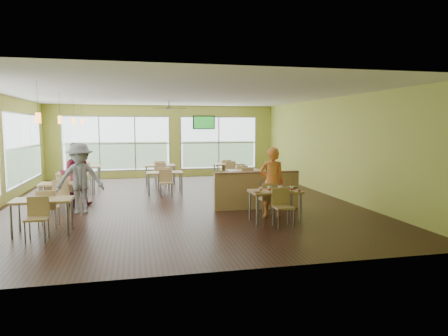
{
  "coord_description": "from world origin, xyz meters",
  "views": [
    {
      "loc": [
        -1.26,
        -11.95,
        2.28
      ],
      "look_at": [
        1.13,
        -1.27,
        1.13
      ],
      "focal_mm": 32.0,
      "sensor_mm": 36.0,
      "label": 1
    }
  ],
  "objects": [
    {
      "name": "dining_tables",
      "position": [
        -1.05,
        1.71,
        0.63
      ],
      "size": [
        6.92,
        8.72,
        0.87
      ],
      "color": "tan",
      "rests_on": "floor"
    },
    {
      "name": "cup_yellow",
      "position": [
        1.78,
        -3.19,
        0.82
      ],
      "size": [
        0.1,
        0.1,
        0.35
      ],
      "color": "white",
      "rests_on": "main_table"
    },
    {
      "name": "cup_blue",
      "position": [
        1.58,
        -3.15,
        0.81
      ],
      "size": [
        0.08,
        0.08,
        0.3
      ],
      "color": "white",
      "rests_on": "main_table"
    },
    {
      "name": "patron_grey",
      "position": [
        -2.68,
        -1.02,
        0.92
      ],
      "size": [
        1.27,
        0.84,
        1.85
      ],
      "primitive_type": "imported",
      "rotation": [
        0.0,
        0.0,
        0.13
      ],
      "color": "slate",
      "rests_on": "floor"
    },
    {
      "name": "cup_red_far",
      "position": [
        2.33,
        -3.23,
        0.81
      ],
      "size": [
        0.09,
        0.09,
        0.31
      ],
      "color": "white",
      "rests_on": "main_table"
    },
    {
      "name": "wrapper_right",
      "position": [
        2.27,
        -3.3,
        0.77
      ],
      "size": [
        0.14,
        0.13,
        0.03
      ],
      "primitive_type": "ellipsoid",
      "rotation": [
        0.0,
        0.0,
        0.15
      ],
      "color": "olive",
      "rests_on": "main_table"
    },
    {
      "name": "wrapper_mid",
      "position": [
        2.02,
        -2.85,
        0.77
      ],
      "size": [
        0.25,
        0.23,
        0.05
      ],
      "primitive_type": "ellipsoid",
      "rotation": [
        0.0,
        0.0,
        0.33
      ],
      "color": "olive",
      "rests_on": "main_table"
    },
    {
      "name": "cup_red_near",
      "position": [
        2.06,
        -3.18,
        0.82
      ],
      "size": [
        0.1,
        0.1,
        0.36
      ],
      "color": "white",
      "rests_on": "main_table"
    },
    {
      "name": "half_wall_divider",
      "position": [
        2.0,
        -1.55,
        0.52
      ],
      "size": [
        2.4,
        0.14,
        1.04
      ],
      "color": "tan",
      "rests_on": "floor"
    },
    {
      "name": "tv_backwall",
      "position": [
        1.8,
        5.9,
        2.45
      ],
      "size": [
        1.0,
        0.07,
        0.6
      ],
      "color": "black",
      "rests_on": "wall_back"
    },
    {
      "name": "ketchup_cup",
      "position": [
        2.51,
        -3.25,
        0.76
      ],
      "size": [
        0.07,
        0.07,
        0.03
      ],
      "primitive_type": "cylinder",
      "color": "#96010E",
      "rests_on": "main_table"
    },
    {
      "name": "wrapper_left",
      "position": [
        1.48,
        -3.2,
        0.77
      ],
      "size": [
        0.16,
        0.14,
        0.04
      ],
      "primitive_type": "ellipsoid",
      "rotation": [
        0.0,
        0.0,
        0.07
      ],
      "color": "olive",
      "rests_on": "main_table"
    },
    {
      "name": "man_plaid",
      "position": [
        2.1,
        -2.48,
        0.88
      ],
      "size": [
        0.7,
        0.52,
        1.76
      ],
      "primitive_type": "imported",
      "rotation": [
        0.0,
        0.0,
        2.98
      ],
      "color": "#F44B1B",
      "rests_on": "floor"
    },
    {
      "name": "patron_maroon",
      "position": [
        -2.95,
        0.08,
        0.91
      ],
      "size": [
        0.9,
        0.71,
        1.82
      ],
      "primitive_type": "imported",
      "rotation": [
        0.0,
        0.0,
        3.17
      ],
      "color": "maroon",
      "rests_on": "floor"
    },
    {
      "name": "main_table",
      "position": [
        2.0,
        -3.0,
        0.63
      ],
      "size": [
        1.22,
        1.52,
        0.87
      ],
      "color": "tan",
      "rests_on": "floor"
    },
    {
      "name": "pendant_lights",
      "position": [
        -3.2,
        0.68,
        2.45
      ],
      "size": [
        0.11,
        7.31,
        0.86
      ],
      "color": "#2D2119",
      "rests_on": "ceiling"
    },
    {
      "name": "room",
      "position": [
        0.0,
        0.0,
        1.6
      ],
      "size": [
        12.0,
        12.04,
        3.2
      ],
      "color": "black",
      "rests_on": "ground"
    },
    {
      "name": "window_bays",
      "position": [
        -2.65,
        3.08,
        1.48
      ],
      "size": [
        9.24,
        10.24,
        2.38
      ],
      "color": "white",
      "rests_on": "room"
    },
    {
      "name": "food_basket",
      "position": [
        2.49,
        -2.86,
        0.78
      ],
      "size": [
        0.25,
        0.25,
        0.06
      ],
      "color": "black",
      "rests_on": "main_table"
    },
    {
      "name": "ceiling_fan",
      "position": [
        -0.0,
        3.0,
        2.95
      ],
      "size": [
        1.25,
        1.25,
        0.29
      ],
      "color": "#2D2119",
      "rests_on": "ceiling"
    }
  ]
}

